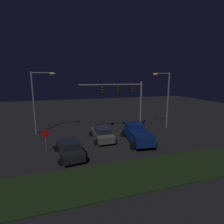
{
  "coord_description": "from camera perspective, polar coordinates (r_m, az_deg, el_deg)",
  "views": [
    {
      "loc": [
        -4.61,
        -18.17,
        6.94
      ],
      "look_at": [
        1.05,
        0.21,
        3.18
      ],
      "focal_mm": 28.07,
      "sensor_mm": 36.0,
      "label": 1
    }
  ],
  "objects": [
    {
      "name": "car_sedan",
      "position": [
        19.98,
        -3.21,
        -7.05
      ],
      "size": [
        2.5,
        4.41,
        1.51
      ],
      "rotation": [
        0.0,
        0.0,
        1.56
      ],
      "color": "#514C47",
      "rests_on": "ground_plane"
    },
    {
      "name": "stop_sign",
      "position": [
        17.63,
        -20.86,
        -7.46
      ],
      "size": [
        0.76,
        0.08,
        2.23
      ],
      "color": "slate",
      "rests_on": "ground_plane"
    },
    {
      "name": "car_sedan_far",
      "position": [
        16.41,
        -13.61,
        -11.48
      ],
      "size": [
        2.83,
        4.59,
        1.51
      ],
      "rotation": [
        0.0,
        0.0,
        1.69
      ],
      "color": "black",
      "rests_on": "ground_plane"
    },
    {
      "name": "ground_plane",
      "position": [
        19.99,
        -2.74,
        -9.27
      ],
      "size": [
        80.0,
        80.0,
        0.0
      ],
      "primitive_type": "plane",
      "color": "black"
    },
    {
      "name": "street_lamp_left",
      "position": [
        23.26,
        -22.84,
        5.17
      ],
      "size": [
        2.84,
        0.44,
        7.69
      ],
      "color": "slate",
      "rests_on": "ground_plane"
    },
    {
      "name": "traffic_signal_gantry",
      "position": [
        22.75,
        3.94,
        5.88
      ],
      "size": [
        8.32,
        0.56,
        6.5
      ],
      "color": "slate",
      "rests_on": "ground_plane"
    },
    {
      "name": "street_lamp_right",
      "position": [
        25.15,
        16.84,
        5.85
      ],
      "size": [
        2.59,
        0.44,
        7.66
      ],
      "color": "slate",
      "rests_on": "ground_plane"
    },
    {
      "name": "grass_median",
      "position": [
        13.44,
        5.86,
        -19.85
      ],
      "size": [
        20.12,
        4.18,
        0.1
      ],
      "primitive_type": "cube",
      "color": "black",
      "rests_on": "ground_plane"
    },
    {
      "name": "pickup_truck",
      "position": [
        19.54,
        8.19,
        -6.77
      ],
      "size": [
        3.3,
        5.6,
        1.8
      ],
      "rotation": [
        0.0,
        0.0,
        1.45
      ],
      "color": "navy",
      "rests_on": "ground_plane"
    }
  ]
}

